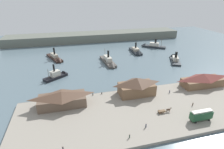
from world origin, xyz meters
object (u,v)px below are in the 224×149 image
(horse_cart, at_px, (164,111))
(mooring_post_center_west, at_px, (102,93))
(pedestrian_by_tram, at_px, (146,125))
(mooring_post_west, at_px, (156,87))
(ferry_approaching_east, at_px, (175,59))
(ferry_approaching_west, at_px, (58,75))
(pedestrian_standing_center, at_px, (170,92))
(ferry_mid_harbor, at_px, (152,46))
(ferry_shed_central_terminal, at_px, (203,80))
(ferry_outer_harbor, at_px, (56,58))
(ferry_shed_west_terminal, at_px, (62,98))
(mooring_post_center_east, at_px, (93,94))
(ferry_shed_east_terminal, at_px, (137,86))
(ferry_near_quay, at_px, (136,52))
(pedestrian_walking_east, at_px, (63,148))
(street_tram, at_px, (201,115))
(pedestrian_at_waters_edge, at_px, (130,136))
(pedestrian_walking_west, at_px, (193,104))

(horse_cart, relative_size, mooring_post_center_west, 6.59)
(pedestrian_by_tram, bearing_deg, mooring_post_west, 56.27)
(ferry_approaching_east, xyz_separation_m, ferry_approaching_west, (-84.53, -9.69, 0.33))
(pedestrian_standing_center, height_order, mooring_post_center_west, pedestrian_standing_center)
(mooring_post_center_west, height_order, ferry_mid_harbor, ferry_mid_harbor)
(ferry_shed_central_terminal, bearing_deg, ferry_outer_harbor, 139.60)
(pedestrian_standing_center, bearing_deg, ferry_shed_west_terminal, 177.64)
(horse_cart, distance_m, mooring_post_center_east, 33.55)
(ferry_shed_west_terminal, height_order, horse_cart, ferry_shed_west_terminal)
(ferry_shed_east_terminal, distance_m, ferry_near_quay, 69.77)
(ferry_shed_east_terminal, distance_m, horse_cart, 18.10)
(horse_cart, bearing_deg, pedestrian_walking_east, -166.41)
(ferry_near_quay, bearing_deg, street_tram, -95.81)
(ferry_shed_east_terminal, bearing_deg, pedestrian_at_waters_edge, -115.82)
(ferry_shed_central_terminal, xyz_separation_m, pedestrian_by_tram, (-42.18, -22.68, -2.74))
(pedestrian_at_waters_edge, xyz_separation_m, pedestrian_standing_center, (29.15, 23.56, 0.05))
(street_tram, xyz_separation_m, ferry_mid_harbor, (29.41, 103.00, -2.22))
(ferry_shed_east_terminal, relative_size, ferry_outer_harbor, 0.70)
(ferry_mid_harbor, xyz_separation_m, ferry_near_quay, (-20.29, -13.43, -0.18))
(pedestrian_walking_west, height_order, mooring_post_center_east, pedestrian_walking_west)
(ferry_approaching_west, bearing_deg, street_tram, -46.32)
(ferry_shed_west_terminal, relative_size, ferry_outer_harbor, 0.83)
(pedestrian_standing_center, distance_m, pedestrian_walking_west, 12.89)
(horse_cart, bearing_deg, pedestrian_walking_west, 5.56)
(pedestrian_walking_west, height_order, ferry_outer_harbor, ferry_outer_harbor)
(ferry_shed_west_terminal, height_order, ferry_near_quay, ferry_near_quay)
(pedestrian_by_tram, bearing_deg, ferry_shed_central_terminal, 28.27)
(pedestrian_walking_west, xyz_separation_m, mooring_post_center_west, (-36.48, 19.50, -0.28))
(ferry_shed_west_terminal, relative_size, pedestrian_by_tram, 11.69)
(pedestrian_at_waters_edge, height_order, ferry_outer_harbor, ferry_outer_harbor)
(street_tram, distance_m, pedestrian_by_tram, 22.02)
(pedestrian_by_tram, height_order, ferry_outer_harbor, ferry_outer_harbor)
(pedestrian_at_waters_edge, distance_m, pedestrian_standing_center, 37.48)
(mooring_post_west, height_order, ferry_approaching_west, ferry_approaching_west)
(ferry_mid_harbor, height_order, ferry_approaching_west, ferry_approaching_west)
(ferry_shed_west_terminal, distance_m, mooring_post_center_west, 19.30)
(ferry_approaching_east, bearing_deg, pedestrian_at_waters_edge, -131.40)
(ferry_shed_central_terminal, height_order, pedestrian_standing_center, ferry_shed_central_terminal)
(pedestrian_at_waters_edge, bearing_deg, ferry_approaching_east, 48.60)
(mooring_post_west, bearing_deg, horse_cart, -108.76)
(street_tram, height_order, ferry_mid_harbor, ferry_mid_harbor)
(pedestrian_at_waters_edge, distance_m, mooring_post_center_west, 30.99)
(pedestrian_walking_east, bearing_deg, ferry_approaching_west, 92.63)
(ferry_shed_west_terminal, xyz_separation_m, pedestrian_by_tram, (29.25, -22.16, -2.63))
(pedestrian_at_waters_edge, bearing_deg, ferry_outer_harbor, 106.25)
(ferry_outer_harbor, bearing_deg, horse_cart, -60.96)
(pedestrian_at_waters_edge, xyz_separation_m, ferry_outer_harbor, (-26.56, 91.11, -0.62))
(ferry_shed_east_terminal, distance_m, pedestrian_at_waters_edge, 29.94)
(street_tram, xyz_separation_m, mooring_post_west, (-3.97, 28.41, -2.12))
(ferry_shed_central_terminal, xyz_separation_m, pedestrian_walking_east, (-71.56, -26.04, -2.77))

